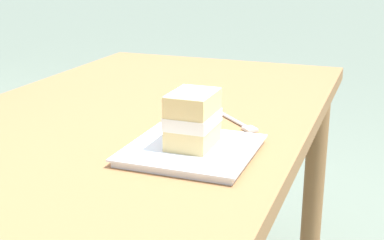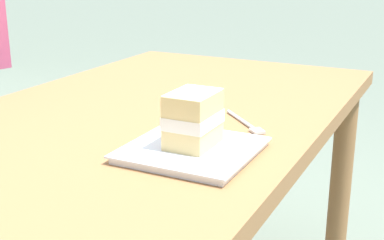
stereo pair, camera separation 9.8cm
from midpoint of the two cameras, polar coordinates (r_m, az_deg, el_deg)
patio_table at (r=1.31m, az=-8.22°, el=-3.64°), size 1.42×0.83×0.74m
dessert_plate at (r=1.00m, az=-2.81°, el=-3.28°), size 0.23×0.23×0.02m
cake_slice at (r=0.99m, az=-2.77°, el=0.06°), size 0.11×0.09×0.10m
dessert_fork at (r=1.19m, az=2.38°, el=-0.21°), size 0.13×0.13×0.01m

